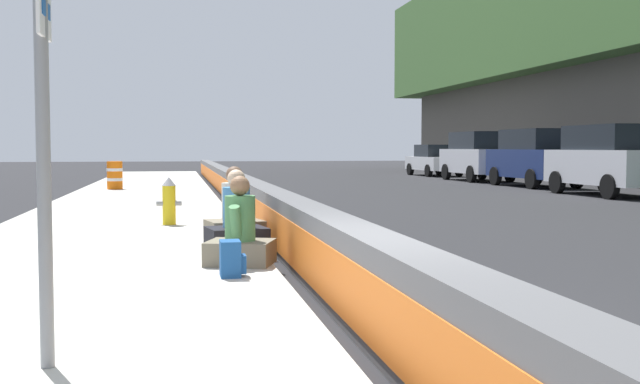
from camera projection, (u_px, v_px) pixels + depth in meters
The scene contains 14 objects.
ground_plane at pixel (374, 335), 6.37m from camera, with size 160.00×160.00×0.00m, color #232326.
sidewalk_strip at pixel (40, 342), 5.88m from camera, with size 80.00×4.40×0.14m, color #B5B2A8.
jersey_barrier at pixel (373, 285), 6.35m from camera, with size 76.00×0.45×0.85m.
route_sign_post at pixel (42, 42), 4.85m from camera, with size 0.44×0.09×3.60m.
fire_hydrant at pixel (169, 200), 14.09m from camera, with size 0.26×0.46×0.88m.
seated_person_foreground at pixel (240, 237), 9.30m from camera, with size 0.87×0.94×1.08m.
seated_person_middle at pixel (237, 224), 10.76m from camera, with size 0.81×0.91×1.12m.
seated_person_rear at pixel (234, 217), 11.76m from camera, with size 0.84×0.94×1.14m.
backpack at pixel (231, 259), 8.43m from camera, with size 0.32×0.28×0.40m.
construction_barrel at pixel (115, 175), 25.98m from camera, with size 0.54×0.54×0.95m.
parked_car_fourth at pixel (609, 159), 24.57m from camera, with size 4.85×2.16×2.28m.
parked_car_midline at pixel (535, 157), 30.17m from camera, with size 4.87×2.20×2.28m.
parked_car_far at pixel (477, 155), 35.49m from camera, with size 4.83×2.12×2.28m.
parked_car_farther at pixel (434, 160), 41.92m from camera, with size 4.56×2.08×1.71m.
Camera 1 is at (-6.10, 1.61, 1.57)m, focal length 42.95 mm.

